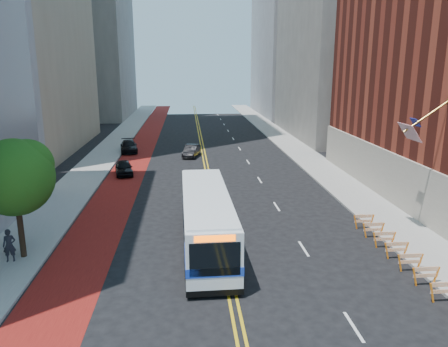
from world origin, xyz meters
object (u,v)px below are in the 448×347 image
at_px(street_tree, 16,174).
at_px(pedestrian, 9,245).
at_px(transit_bus, 206,218).
at_px(car_b, 192,151).
at_px(car_c, 129,146).
at_px(car_a, 124,168).

distance_m(street_tree, pedestrian, 3.93).
bearing_deg(transit_bus, car_b, 90.18).
bearing_deg(street_tree, transit_bus, 4.66).
height_order(street_tree, transit_bus, street_tree).
height_order(car_c, pedestrian, pedestrian).
distance_m(transit_bus, pedestrian, 10.95).
distance_m(street_tree, transit_bus, 10.80).
bearing_deg(pedestrian, car_b, 58.60).
distance_m(transit_bus, car_b, 26.73).
bearing_deg(car_a, street_tree, -109.43).
distance_m(car_a, pedestrian, 20.18).
relative_size(street_tree, car_b, 1.58).
xyz_separation_m(street_tree, pedestrian, (-0.54, -0.62, -3.85)).
bearing_deg(car_c, car_b, -32.79).
bearing_deg(street_tree, pedestrian, -130.73).
bearing_deg(car_c, street_tree, -102.78).
distance_m(street_tree, car_c, 31.29).
bearing_deg(pedestrian, car_a, 68.82).
bearing_deg(car_c, car_a, -94.45).
height_order(transit_bus, car_b, transit_bus).
bearing_deg(pedestrian, street_tree, 37.92).
bearing_deg(transit_bus, street_tree, -176.35).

